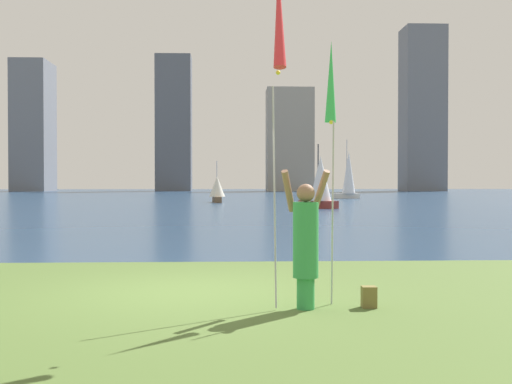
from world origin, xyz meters
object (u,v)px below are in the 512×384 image
Objects in this scene: kite_flag_right at (331,88)px; sailboat_1 at (349,175)px; person at (306,240)px; kite_flag_left at (279,23)px; sailboat_0 at (320,182)px; sailboat_3 at (217,189)px; bag at (369,297)px.

sailboat_1 is at bearing 78.88° from kite_flag_right.
kite_flag_left is (-0.41, -0.51, 2.81)m from person.
person is 0.46× the size of sailboat_0.
person is 41.70m from sailboat_3.
sailboat_3 is at bearing 93.39° from kite_flag_right.
person is 1.18m from bag.
sailboat_3 is (-6.75, 10.66, -0.54)m from sailboat_0.
person is at bearing -101.47° from sailboat_1.
bag is at bearing -100.55° from sailboat_1.
bag is (0.47, -0.35, -2.91)m from kite_flag_right.
sailboat_0 reaches higher than kite_flag_right.
sailboat_0 is (4.31, 30.59, -1.42)m from kite_flag_right.
kite_flag_right is 53.23m from sailboat_1.
kite_flag_left is 1.11× the size of sailboat_0.
kite_flag_left is 42.27m from sailboat_3.
kite_flag_right is 0.64× the size of sailboat_1.
kite_flag_left reaches higher than sailboat_3.
bag is 41.72m from sailboat_3.
person is 53.71m from sailboat_1.
kite_flag_left is 3.86m from bag.
kite_flag_right is at bearing 49.51° from person.
sailboat_0 is (3.83, 30.95, 1.49)m from bag.
bag is (0.88, 0.05, -0.79)m from person.
sailboat_3 reaches higher than person.
kite_flag_left is 0.78× the size of sailboat_1.
sailboat_3 is at bearing 122.35° from sailboat_0.
kite_flag_left is at bearing -131.85° from kite_flag_right.
person is 0.57× the size of sailboat_3.
kite_flag_left is 1.37× the size of sailboat_3.
kite_flag_left reaches higher than kite_flag_right.
bag is (1.29, 0.55, -3.59)m from kite_flag_left.
sailboat_3 is (-12.71, -10.97, -1.25)m from sailboat_1.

